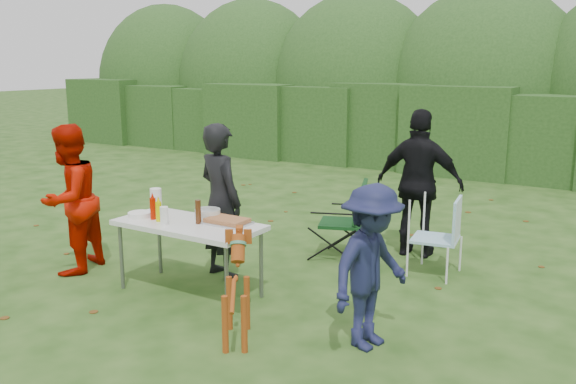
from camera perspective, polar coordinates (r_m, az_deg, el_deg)
The scene contains 20 objects.
ground at distance 6.29m, azimuth -5.88°, elevation -9.52°, with size 80.00×80.00×0.00m, color #1E4211.
hedge_row at distance 13.19m, azimuth 15.85°, elevation 5.35°, with size 22.00×1.40×1.70m, color #23471C.
shrub_backdrop at distance 14.67m, azimuth 17.80°, elevation 8.83°, with size 20.00×2.60×3.20m, color #3D6628.
folding_table at distance 6.17m, azimuth -9.27°, elevation -3.33°, with size 1.50×0.70×0.74m.
person_cook at distance 6.59m, azimuth -6.34°, elevation -0.85°, with size 0.61×0.40×1.68m, color black.
person_red_jacket at distance 7.11m, azimuth -19.77°, elevation -0.66°, with size 0.80×0.63×1.65m, color #BD1000.
person_black_puffy at distance 7.40m, azimuth 12.20°, elevation 0.76°, with size 1.04×0.43×1.77m, color black.
child at distance 5.01m, azimuth 7.80°, elevation -6.98°, with size 0.89×0.51×1.37m, color #181C40.
dog at distance 5.17m, azimuth -4.88°, elevation -9.45°, with size 0.88×0.35×0.84m, color #913E12, non-canonical shape.
camping_chair at distance 7.32m, azimuth 5.04°, elevation -2.49°, with size 0.59×0.59×0.94m, color #103715, non-canonical shape.
lawn_chair at distance 6.89m, azimuth 13.62°, elevation -3.97°, with size 0.52×0.52×0.88m, color #50AED0, non-canonical shape.
food_tray at distance 6.06m, azimuth -5.70°, elevation -2.89°, with size 0.45×0.30×0.02m, color #B7B7BA.
focaccia_bread at distance 6.05m, azimuth -5.71°, elevation -2.63°, with size 0.40×0.26×0.04m, color #A6663B.
mustard_bottle at distance 6.23m, azimuth -12.00°, elevation -1.81°, with size 0.06×0.06×0.20m, color #CAD500.
ketchup_bottle at distance 6.33m, azimuth -12.52°, elevation -1.53°, with size 0.06×0.06×0.22m, color #B01400.
beer_bottle at distance 6.07m, azimuth -8.41°, elevation -1.86°, with size 0.06×0.06×0.24m, color #47230F.
paper_towel_roll at distance 6.60m, azimuth -12.25°, elevation -0.78°, with size 0.12×0.12×0.26m, color white.
cup_stack at distance 6.10m, azimuth -11.51°, elevation -2.19°, with size 0.08×0.08×0.18m, color white.
pasta_bowl at distance 6.26m, azimuth -7.52°, elevation -2.05°, with size 0.26×0.26×0.10m, color silver.
plate_stack at distance 6.47m, azimuth -13.71°, elevation -2.06°, with size 0.24×0.24×0.05m, color white.
Camera 1 is at (3.60, -4.60, 2.32)m, focal length 38.00 mm.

